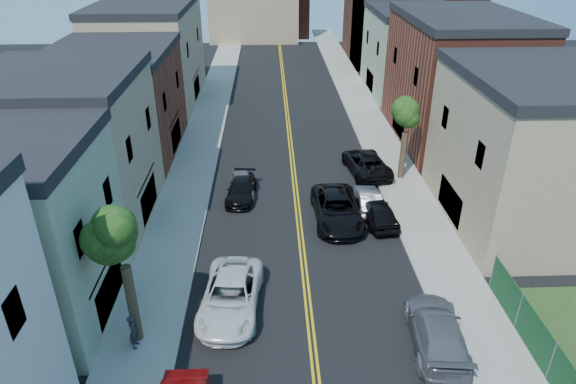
{
  "coord_description": "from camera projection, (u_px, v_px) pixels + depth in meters",
  "views": [
    {
      "loc": [
        -1.75,
        -3.49,
        16.78
      ],
      "look_at": [
        -0.69,
        24.42,
        2.0
      ],
      "focal_mm": 31.56,
      "sensor_mm": 36.0,
      "label": 1
    }
  ],
  "objects": [
    {
      "name": "pedestrian_left",
      "position": [
        134.0,
        332.0,
        22.16
      ],
      "size": [
        0.43,
        0.63,
        1.69
      ],
      "primitive_type": "imported",
      "rotation": [
        0.0,
        0.0,
        1.53
      ],
      "color": "#24252B",
      "rests_on": "sidewalk_left"
    },
    {
      "name": "bldg_right_tan",
      "position": [
        531.0,
        154.0,
        30.56
      ],
      "size": [
        9.0,
        12.0,
        9.0
      ],
      "primitive_type": "cube",
      "color": "#998466",
      "rests_on": "ground"
    },
    {
      "name": "black_car_left",
      "position": [
        241.0,
        190.0,
        34.8
      ],
      "size": [
        2.21,
        4.6,
        1.29
      ],
      "primitive_type": "imported",
      "rotation": [
        0.0,
        0.0,
        -0.09
      ],
      "color": "black",
      "rests_on": "ground"
    },
    {
      "name": "sidewalk_left",
      "position": [
        202.0,
        132.0,
        46.02
      ],
      "size": [
        3.2,
        100.0,
        0.15
      ],
      "primitive_type": "cube",
      "color": "gray",
      "rests_on": "ground"
    },
    {
      "name": "bldg_left_tan_far",
      "position": [
        151.0,
        56.0,
        52.46
      ],
      "size": [
        9.0,
        16.0,
        9.5
      ],
      "primitive_type": "cube",
      "color": "#998466",
      "rests_on": "ground"
    },
    {
      "name": "grey_car_left",
      "position": [
        242.0,
        183.0,
        35.54
      ],
      "size": [
        2.01,
        4.18,
        1.37
      ],
      "primitive_type": "imported",
      "rotation": [
        0.0,
        0.0,
        0.1
      ],
      "color": "slate",
      "rests_on": "ground"
    },
    {
      "name": "sidewalk_right",
      "position": [
        375.0,
        130.0,
        46.55
      ],
      "size": [
        3.2,
        100.0,
        0.15
      ],
      "primitive_type": "cube",
      "color": "gray",
      "rests_on": "ground"
    },
    {
      "name": "curb_right",
      "position": [
        356.0,
        130.0,
        46.49
      ],
      "size": [
        0.3,
        100.0,
        0.15
      ],
      "primitive_type": "cube",
      "color": "gray",
      "rests_on": "ground"
    },
    {
      "name": "tree_left_mid",
      "position": [
        117.0,
        216.0,
        20.02
      ],
      "size": [
        5.2,
        5.2,
        9.29
      ],
      "color": "#35271A",
      "rests_on": "sidewalk_left"
    },
    {
      "name": "dark_car_right_far",
      "position": [
        366.0,
        163.0,
        38.34
      ],
      "size": [
        3.42,
        6.1,
        1.61
      ],
      "primitive_type": "imported",
      "rotation": [
        0.0,
        0.0,
        3.27
      ],
      "color": "black",
      "rests_on": "ground"
    },
    {
      "name": "church",
      "position": [
        403.0,
        6.0,
        67.39
      ],
      "size": [
        16.2,
        14.2,
        22.6
      ],
      "color": "#4C2319",
      "rests_on": "ground"
    },
    {
      "name": "grey_car_right",
      "position": [
        437.0,
        331.0,
        22.43
      ],
      "size": [
        2.82,
        5.81,
        1.63
      ],
      "primitive_type": "imported",
      "rotation": [
        0.0,
        0.0,
        3.04
      ],
      "color": "slate",
      "rests_on": "ground"
    },
    {
      "name": "black_car_right",
      "position": [
        377.0,
        211.0,
        31.94
      ],
      "size": [
        2.41,
        4.72,
        1.54
      ],
      "primitive_type": "imported",
      "rotation": [
        0.0,
        0.0,
        3.28
      ],
      "color": "black",
      "rests_on": "ground"
    },
    {
      "name": "bldg_left_brick",
      "position": [
        116.0,
        105.0,
        40.45
      ],
      "size": [
        9.0,
        12.0,
        8.0
      ],
      "primitive_type": "cube",
      "color": "brown",
      "rests_on": "ground"
    },
    {
      "name": "tree_right_far",
      "position": [
        409.0,
        104.0,
        35.07
      ],
      "size": [
        4.4,
        4.4,
        8.03
      ],
      "color": "#35271A",
      "rests_on": "sidewalk_right"
    },
    {
      "name": "backdrop_center",
      "position": [
        278.0,
        4.0,
        84.61
      ],
      "size": [
        10.0,
        8.0,
        10.0
      ],
      "primitive_type": "cube",
      "color": "brown",
      "rests_on": "ground"
    },
    {
      "name": "silver_car_right",
      "position": [
        368.0,
        200.0,
        33.51
      ],
      "size": [
        1.51,
        4.08,
        1.33
      ],
      "primitive_type": "imported",
      "rotation": [
        0.0,
        0.0,
        3.12
      ],
      "color": "#AEB0B6",
      "rests_on": "ground"
    },
    {
      "name": "white_pickup",
      "position": [
        231.0,
        296.0,
        24.57
      ],
      "size": [
        3.23,
        6.15,
        1.65
      ],
      "primitive_type": "imported",
      "rotation": [
        0.0,
        0.0,
        -0.08
      ],
      "color": "silver",
      "rests_on": "ground"
    },
    {
      "name": "bldg_left_tan_near",
      "position": [
        67.0,
        155.0,
        30.5
      ],
      "size": [
        9.0,
        10.0,
        9.0
      ],
      "primitive_type": "cube",
      "color": "#998466",
      "rests_on": "ground"
    },
    {
      "name": "bldg_right_palegrn",
      "position": [
        412.0,
        54.0,
        55.4
      ],
      "size": [
        9.0,
        12.0,
        8.5
      ],
      "primitive_type": "cube",
      "color": "gray",
      "rests_on": "ground"
    },
    {
      "name": "bldg_right_brick",
      "position": [
        456.0,
        82.0,
        42.69
      ],
      "size": [
        9.0,
        14.0,
        10.0
      ],
      "primitive_type": "cube",
      "color": "brown",
      "rests_on": "ground"
    },
    {
      "name": "backdrop_left",
      "position": [
        254.0,
        1.0,
        80.48
      ],
      "size": [
        14.0,
        8.0,
        12.0
      ],
      "primitive_type": "cube",
      "color": "#998466",
      "rests_on": "ground"
    },
    {
      "name": "curb_left",
      "position": [
        222.0,
        132.0,
        46.08
      ],
      "size": [
        0.3,
        100.0,
        0.15
      ],
      "primitive_type": "cube",
      "color": "gray",
      "rests_on": "ground"
    },
    {
      "name": "black_suv_lane",
      "position": [
        337.0,
        209.0,
        32.01
      ],
      "size": [
        2.98,
        6.24,
        1.72
      ],
      "primitive_type": "imported",
      "rotation": [
        0.0,
        0.0,
        0.02
      ],
      "color": "black",
      "rests_on": "ground"
    }
  ]
}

